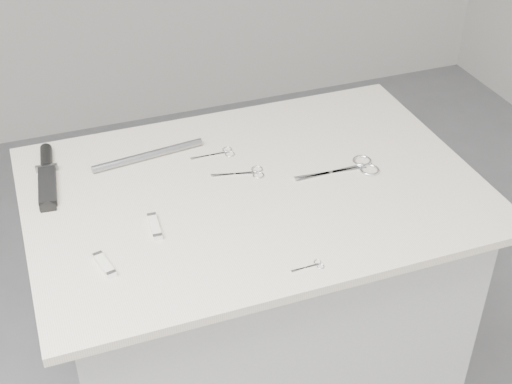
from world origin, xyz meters
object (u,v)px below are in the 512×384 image
object	(u,v)px
pocket_knife_a	(155,227)
metal_rail	(148,155)
large_shears	(353,168)
plinth	(254,334)
embroidery_scissors_b	(220,154)
sheathed_knife	(47,173)
tiny_scissors	(311,266)
pocket_knife_b	(105,265)
embroidery_scissors_a	(248,173)

from	to	relation	value
pocket_knife_a	metal_rail	distance (m)	0.27
large_shears	metal_rail	xyz separation A→B (m)	(-0.43, 0.21, 0.01)
plinth	large_shears	distance (m)	0.53
embroidery_scissors_b	metal_rail	distance (m)	0.17
pocket_knife_a	large_shears	bearing A→B (deg)	-79.52
pocket_knife_a	sheathed_knife	bearing A→B (deg)	37.65
tiny_scissors	pocket_knife_b	distance (m)	0.40
tiny_scissors	plinth	bearing A→B (deg)	90.89
embroidery_scissors_b	metal_rail	size ratio (longest dim) A/B	0.39
large_shears	pocket_knife_b	bearing A→B (deg)	-165.14
plinth	tiny_scissors	xyz separation A→B (m)	(0.01, -0.29, 0.47)
pocket_knife_b	metal_rail	xyz separation A→B (m)	(0.17, 0.35, 0.00)
large_shears	sheathed_knife	xyz separation A→B (m)	(-0.67, 0.21, 0.01)
pocket_knife_a	pocket_knife_b	distance (m)	0.14
large_shears	embroidery_scissors_a	world-z (taller)	large_shears
embroidery_scissors_b	pocket_knife_b	xyz separation A→B (m)	(-0.33, -0.31, 0.00)
embroidery_scissors_b	tiny_scissors	bearing A→B (deg)	-83.83
large_shears	embroidery_scissors_b	distance (m)	0.32
plinth	pocket_knife_b	world-z (taller)	pocket_knife_b
sheathed_knife	pocket_knife_a	xyz separation A→B (m)	(0.19, -0.27, -0.00)
large_shears	sheathed_knife	size ratio (longest dim) A/B	0.84
pocket_knife_a	embroidery_scissors_b	bearing A→B (deg)	-39.72
plinth	sheathed_knife	size ratio (longest dim) A/B	3.79
sheathed_knife	embroidery_scissors_b	bearing A→B (deg)	-91.18
embroidery_scissors_b	pocket_knife_b	distance (m)	0.45
plinth	embroidery_scissors_a	size ratio (longest dim) A/B	7.42
tiny_scissors	sheathed_knife	size ratio (longest dim) A/B	0.28
plinth	large_shears	xyz separation A→B (m)	(0.24, -0.01, 0.47)
embroidery_scissors_b	plinth	bearing A→B (deg)	-78.10
large_shears	pocket_knife_b	xyz separation A→B (m)	(-0.60, -0.14, 0.00)
plinth	metal_rail	xyz separation A→B (m)	(-0.19, 0.19, 0.48)
pocket_knife_b	metal_rail	world-z (taller)	metal_rail
embroidery_scissors_a	tiny_scissors	bearing A→B (deg)	-75.90
pocket_knife_b	embroidery_scissors_a	bearing A→B (deg)	-73.55
large_shears	embroidery_scissors_a	size ratio (longest dim) A/B	1.64
large_shears	sheathed_knife	distance (m)	0.70
plinth	pocket_knife_a	bearing A→B (deg)	-163.62
plinth	pocket_knife_a	xyz separation A→B (m)	(-0.24, -0.07, 0.47)
pocket_knife_a	plinth	bearing A→B (deg)	-70.17
embroidery_scissors_b	tiny_scissors	xyz separation A→B (m)	(0.04, -0.44, -0.00)
embroidery_scissors_a	sheathed_knife	size ratio (longest dim) A/B	0.51
embroidery_scissors_a	pocket_knife_a	world-z (taller)	pocket_knife_a
pocket_knife_b	plinth	bearing A→B (deg)	-80.03
sheathed_knife	pocket_knife_a	bearing A→B (deg)	-140.29
large_shears	tiny_scissors	bearing A→B (deg)	-127.73
embroidery_scissors_a	embroidery_scissors_b	bearing A→B (deg)	121.60
plinth	pocket_knife_b	xyz separation A→B (m)	(-0.36, -0.15, 0.47)
plinth	large_shears	world-z (taller)	large_shears
embroidery_scissors_a	large_shears	bearing A→B (deg)	-2.73
embroidery_scissors_a	pocket_knife_a	distance (m)	0.28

